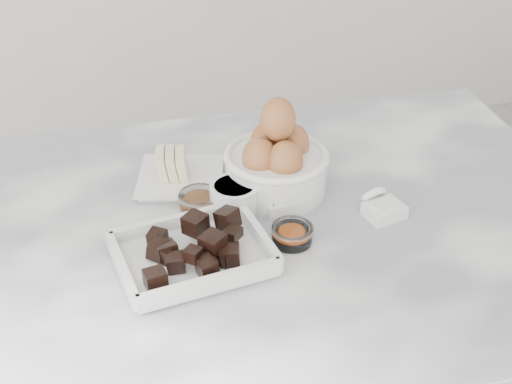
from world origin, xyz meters
TOP-DOWN VIEW (x-y plane):
  - marble_slab at (0.00, 0.00)m, footprint 1.20×0.80m
  - chocolate_dish at (-0.11, -0.08)m, footprint 0.26×0.21m
  - butter_plate at (-0.09, 0.15)m, footprint 0.18×0.18m
  - sugar_ramekin at (-0.01, 0.04)m, footprint 0.08×0.08m
  - egg_bowl at (0.07, 0.09)m, footprint 0.19×0.19m
  - honey_bowl at (-0.07, 0.06)m, footprint 0.07×0.07m
  - zest_bowl at (0.06, -0.07)m, footprint 0.07×0.07m
  - vanilla_spoon at (0.06, 0.03)m, footprint 0.07×0.08m
  - salt_spoon at (0.22, -0.02)m, footprint 0.07×0.09m

SIDE VIEW (x-z plane):
  - marble_slab at x=0.00m, z-range 0.90..0.94m
  - salt_spoon at x=0.22m, z-range 0.93..0.98m
  - vanilla_spoon at x=0.06m, z-range 0.93..0.98m
  - zest_bowl at x=0.06m, z-range 0.94..0.97m
  - honey_bowl at x=-0.07m, z-range 0.94..0.97m
  - butter_plate at x=-0.09m, z-range 0.93..0.99m
  - chocolate_dish at x=-0.11m, z-range 0.93..0.99m
  - sugar_ramekin at x=-0.01m, z-range 0.94..0.99m
  - egg_bowl at x=0.07m, z-range 0.91..1.09m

